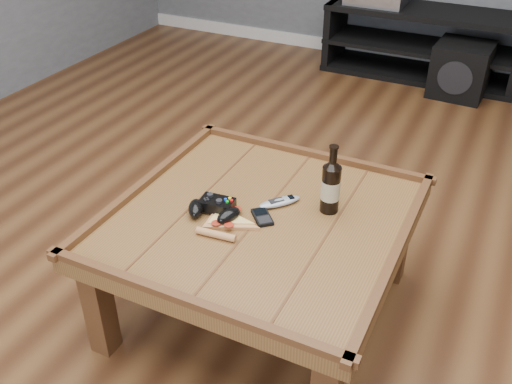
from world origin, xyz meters
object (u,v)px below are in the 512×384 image
at_px(game_controller, 214,209).
at_px(pizza_slice, 225,222).
at_px(beer_bottle, 331,185).
at_px(subwoofer, 461,70).
at_px(smartphone, 262,217).
at_px(media_console, 422,44).
at_px(remote_control, 280,202).
at_px(coffee_table, 260,230).

distance_m(game_controller, pizza_slice, 0.07).
relative_size(beer_bottle, subwoofer, 0.68).
bearing_deg(smartphone, subwoofer, 40.54).
distance_m(media_console, beer_bottle, 2.63).
bearing_deg(remote_control, coffee_table, -67.67).
relative_size(pizza_slice, subwoofer, 0.69).
distance_m(remote_control, subwoofer, 2.46).
bearing_deg(smartphone, remote_control, 37.29).
distance_m(beer_bottle, game_controller, 0.42).
bearing_deg(remote_control, beer_bottle, 55.69).
height_order(coffee_table, beer_bottle, beer_bottle).
bearing_deg(beer_bottle, media_console, 94.49).
distance_m(pizza_slice, subwoofer, 2.66).
xyz_separation_m(beer_bottle, subwoofer, (0.13, 2.38, -0.37)).
relative_size(smartphone, remote_control, 0.73).
distance_m(media_console, game_controller, 2.83).
distance_m(coffee_table, beer_bottle, 0.30).
bearing_deg(smartphone, game_controller, 156.36).
height_order(coffee_table, smartphone, coffee_table).
distance_m(coffee_table, media_console, 2.75).
distance_m(media_console, pizza_slice, 2.86).
xyz_separation_m(coffee_table, remote_control, (0.03, 0.10, 0.07)).
xyz_separation_m(coffee_table, smartphone, (0.01, -0.01, 0.07)).
distance_m(coffee_table, game_controller, 0.18).
bearing_deg(remote_control, game_controller, -97.53).
relative_size(media_console, game_controller, 6.60).
height_order(media_console, pizza_slice, media_console).
xyz_separation_m(coffee_table, subwoofer, (0.33, 2.52, -0.21)).
distance_m(game_controller, subwoofer, 2.64).
distance_m(media_console, subwoofer, 0.41).
bearing_deg(subwoofer, coffee_table, -94.19).
bearing_deg(smartphone, coffee_table, 101.50).
xyz_separation_m(coffee_table, beer_bottle, (0.21, 0.14, 0.16)).
bearing_deg(beer_bottle, game_controller, -149.80).
xyz_separation_m(media_console, smartphone, (0.01, -2.76, 0.21)).
relative_size(pizza_slice, smartphone, 2.32).
xyz_separation_m(pizza_slice, remote_control, (0.12, 0.19, 0.00)).
height_order(media_console, remote_control, media_console).
distance_m(beer_bottle, smartphone, 0.26).
height_order(coffee_table, pizza_slice, same).
bearing_deg(media_console, subwoofer, -34.98).
bearing_deg(subwoofer, media_console, 148.31).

